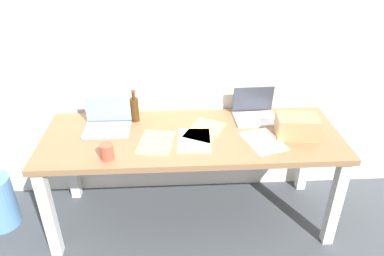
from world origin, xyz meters
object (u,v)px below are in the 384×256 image
Objects in this scene: laptop_left at (107,123)px; laptop_right at (255,112)px; desk at (192,146)px; cardboard_box at (297,127)px; computer_mouse at (309,114)px; coffee_mug at (107,152)px; beer_bottle at (135,109)px.

laptop_right is at bearing 5.68° from laptop_left.
laptop_left reaches higher than desk.
cardboard_box is (0.22, -0.27, 0.03)m from laptop_right.
laptop_right is at bearing 24.64° from desk.
computer_mouse is 1.05× the size of coffee_mug.
cardboard_box is at bearing -50.88° from laptop_right.
laptop_right reaches higher than desk.
desk is at bearing 175.25° from cardboard_box.
desk is at bearing -29.27° from beer_bottle.
beer_bottle reaches higher than cardboard_box.
laptop_right is (0.46, 0.21, 0.13)m from desk.
cardboard_box is (0.68, -0.06, 0.16)m from desk.
desk is 19.81× the size of computer_mouse.
cardboard_box is (1.07, -0.28, -0.02)m from beer_bottle.
laptop_right is 1.15× the size of cardboard_box.
coffee_mug is (-0.13, -0.47, -0.04)m from beer_bottle.
cardboard_box is at bearing -7.57° from laptop_left.
beer_bottle is at bearing 74.63° from coffee_mug.
laptop_left reaches higher than computer_mouse.
laptop_right reaches higher than cardboard_box.
desk is 7.49× the size of cardboard_box.
desk is 6.51× the size of laptop_right.
coffee_mug reaches higher than computer_mouse.
desk is 0.59m from coffee_mug.
desk is 0.90m from computer_mouse.
beer_bottle is 0.49m from coffee_mug.
computer_mouse is (0.40, -0.00, -0.03)m from laptop_right.
beer_bottle is at bearing 166.28° from computer_mouse.
coffee_mug is at bearing -82.23° from laptop_left.
desk is 0.48m from beer_bottle.
laptop_right reaches higher than coffee_mug.
desk is 8.57× the size of beer_bottle.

